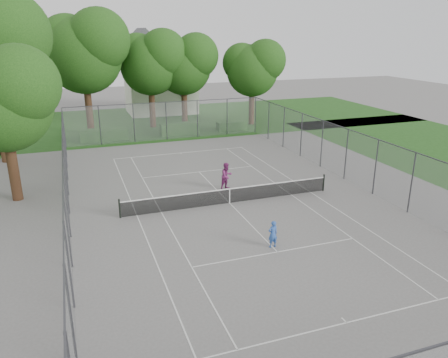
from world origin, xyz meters
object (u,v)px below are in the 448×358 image
object	(u,v)px
woman_player	(227,176)
house	(160,79)
tennis_net	(230,195)
girl_player	(273,234)

from	to	relation	value
woman_player	house	bearing A→B (deg)	62.95
house	tennis_net	bearing A→B (deg)	-94.55
woman_player	tennis_net	bearing A→B (deg)	-129.22
house	girl_player	xyz separation A→B (m)	(-2.50, -37.27, -3.36)
tennis_net	woman_player	world-z (taller)	woman_player
house	girl_player	world-z (taller)	house
girl_player	woman_player	distance (m)	8.27
tennis_net	house	xyz separation A→B (m)	(2.50, 31.42, 3.52)
tennis_net	house	world-z (taller)	house
tennis_net	house	distance (m)	31.71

